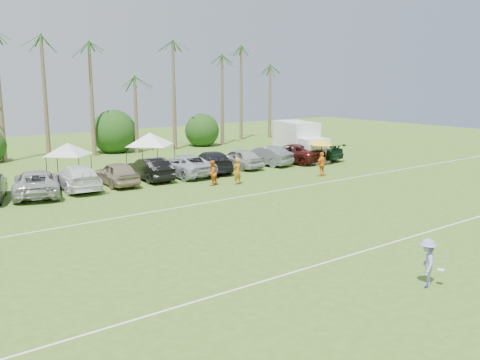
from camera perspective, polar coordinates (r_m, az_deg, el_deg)
ground at (r=22.52m, az=15.20°, el=-9.18°), size 120.00×120.00×0.00m
field_lines at (r=27.79m, az=1.95°, el=-4.92°), size 80.00×12.10×0.01m
palm_tree_4 at (r=52.24m, az=-23.53°, el=9.91°), size 2.40×2.40×8.90m
palm_tree_5 at (r=53.39m, az=-19.38°, el=11.13°), size 2.40×2.40×9.90m
palm_tree_6 at (r=54.82m, az=-15.38°, el=12.23°), size 2.40×2.40×10.90m
palm_tree_7 at (r=56.50m, az=-11.58°, el=13.21°), size 2.40×2.40×11.90m
palm_tree_8 at (r=58.84m, az=-7.04°, el=10.73°), size 2.40×2.40×8.90m
palm_tree_9 at (r=61.55m, az=-2.97°, el=11.61°), size 2.40×2.40×9.90m
palm_tree_10 at (r=64.55m, az=0.76°, el=12.36°), size 2.40×2.40×10.90m
palm_tree_11 at (r=67.13m, az=3.51°, el=13.01°), size 2.40×2.40×11.90m
bush_tree_2 at (r=56.80m, az=-13.53°, el=4.76°), size 4.00×4.00×4.00m
bush_tree_3 at (r=61.54m, az=-4.98°, el=5.48°), size 4.00×4.00×4.00m
sideline_player_a at (r=38.28m, az=-0.30°, el=0.94°), size 0.75×0.54×1.91m
sideline_player_b at (r=37.96m, az=-3.02°, el=0.75°), size 1.05×0.93×1.80m
sideline_player_c at (r=41.88m, az=8.72°, el=1.67°), size 1.14×0.52×1.90m
box_truck at (r=50.73m, az=6.45°, el=4.34°), size 4.12×7.08×3.43m
canopy_tent_left at (r=42.20m, az=-17.94°, el=3.78°), size 3.94×3.94×3.20m
canopy_tent_right at (r=44.53m, az=-9.62°, el=5.00°), size 4.49×4.49×3.64m
market_umbrella at (r=47.32m, az=8.72°, el=3.99°), size 1.99×1.99×2.21m
frisbee_player at (r=21.01m, az=19.34°, el=-8.29°), size 1.33×1.24×1.80m
parked_car_2 at (r=37.10m, az=-20.90°, el=-0.29°), size 4.47×6.59×1.68m
parked_car_3 at (r=38.24m, az=-16.98°, el=0.27°), size 3.01×6.01×1.68m
parked_car_4 at (r=39.10m, az=-13.02°, el=0.69°), size 2.34×5.05×1.68m
parked_car_5 at (r=40.57m, az=-9.56°, el=1.18°), size 2.13×5.20×1.68m
parked_car_6 at (r=41.87m, az=-6.10°, el=1.58°), size 2.98×6.12×1.68m
parked_car_7 at (r=43.56m, az=-3.08°, el=1.99°), size 3.88×6.20×1.68m
parked_car_8 at (r=45.18m, az=-0.11°, el=2.32°), size 2.14×4.98×1.68m
parked_car_9 at (r=46.87m, az=2.69°, el=2.62°), size 2.70×5.33×1.68m
parked_car_10 at (r=48.52m, az=5.45°, el=2.87°), size 4.02×6.49×1.68m
parked_car_11 at (r=50.41m, az=7.87°, el=3.12°), size 2.98×6.00×1.68m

